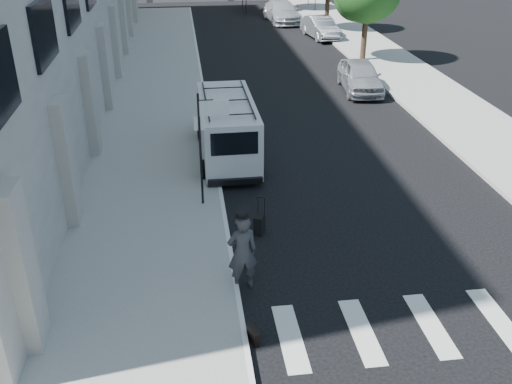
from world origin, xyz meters
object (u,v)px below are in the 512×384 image
object	(u,v)px
briefcase	(253,335)
parked_car_b	(321,27)
businessman	(242,252)
suitcase	(259,224)
parked_car_a	(360,76)
parked_car_c	(282,12)
cargo_van	(227,127)

from	to	relation	value
briefcase	parked_car_b	bearing A→B (deg)	57.47
businessman	briefcase	world-z (taller)	businessman
suitcase	parked_car_a	bearing A→B (deg)	87.06
businessman	parked_car_c	bearing A→B (deg)	-109.92
briefcase	parked_car_b	distance (m)	30.98
suitcase	parked_car_c	distance (m)	32.12
parked_car_b	parked_car_c	world-z (taller)	parked_car_c
businessman	parked_car_a	bearing A→B (deg)	-124.66
parked_car_a	briefcase	bearing A→B (deg)	-108.50
parked_car_c	cargo_van	bearing A→B (deg)	-107.48
businessman	parked_car_a	world-z (taller)	businessman
parked_car_a	parked_car_b	world-z (taller)	parked_car_a
businessman	suitcase	xyz separation A→B (m)	(0.75, 2.47, -0.72)
businessman	briefcase	distance (m)	2.14
businessman	briefcase	xyz separation A→B (m)	(0.01, -1.97, -0.84)
businessman	parked_car_b	size ratio (longest dim) A/B	0.46
parked_car_a	cargo_van	bearing A→B (deg)	-129.64
businessman	suitcase	size ratio (longest dim) A/B	1.85
cargo_van	parked_car_c	xyz separation A→B (m)	(6.50, 25.90, -0.35)
briefcase	cargo_van	world-z (taller)	cargo_van
businessman	parked_car_a	distance (m)	17.22
parked_car_b	suitcase	bearing A→B (deg)	-114.83
suitcase	parked_car_c	bearing A→B (deg)	103.86
cargo_van	parked_car_c	world-z (taller)	cargo_van
briefcase	suitcase	bearing A→B (deg)	63.83
businessman	parked_car_c	distance (m)	34.69
cargo_van	parked_car_c	distance (m)	26.70
briefcase	parked_car_a	distance (m)	19.01
businessman	briefcase	bearing A→B (deg)	81.68
businessman	parked_car_a	xyz separation A→B (m)	(7.57, 15.46, -0.25)
cargo_van	parked_car_b	bearing A→B (deg)	67.24
businessman	cargo_van	bearing A→B (deg)	-100.87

